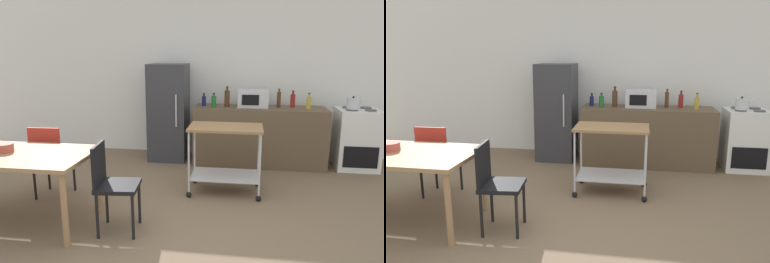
% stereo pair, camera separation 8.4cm
% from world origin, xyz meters
% --- Properties ---
extents(ground_plane, '(12.00, 12.00, 0.00)m').
position_xyz_m(ground_plane, '(0.00, 0.00, 0.00)').
color(ground_plane, brown).
extents(back_wall, '(8.40, 0.12, 2.90)m').
position_xyz_m(back_wall, '(0.00, 3.20, 1.45)').
color(back_wall, white).
rests_on(back_wall, ground_plane).
extents(kitchen_counter, '(2.00, 0.64, 0.90)m').
position_xyz_m(kitchen_counter, '(0.90, 2.60, 0.45)').
color(kitchen_counter, brown).
rests_on(kitchen_counter, ground_plane).
extents(dining_table, '(1.50, 0.90, 0.75)m').
position_xyz_m(dining_table, '(-1.58, 0.16, 0.67)').
color(dining_table, '#A37A51').
rests_on(dining_table, ground_plane).
extents(chair_black, '(0.44, 0.44, 0.89)m').
position_xyz_m(chair_black, '(-0.58, 0.13, 0.52)').
color(chair_black, black).
rests_on(chair_black, ground_plane).
extents(chair_red, '(0.41, 0.41, 0.89)m').
position_xyz_m(chair_red, '(-1.61, 0.85, 0.52)').
color(chair_red, '#B72D23').
rests_on(chair_red, ground_plane).
extents(stove_oven, '(0.60, 0.61, 0.92)m').
position_xyz_m(stove_oven, '(2.35, 2.62, 0.45)').
color(stove_oven, white).
rests_on(stove_oven, ground_plane).
extents(refrigerator, '(0.60, 0.63, 1.55)m').
position_xyz_m(refrigerator, '(-0.55, 2.70, 0.78)').
color(refrigerator, '#333338').
rests_on(refrigerator, ground_plane).
extents(kitchen_cart, '(0.91, 0.57, 0.85)m').
position_xyz_m(kitchen_cart, '(0.45, 1.33, 0.57)').
color(kitchen_cart, olive).
rests_on(kitchen_cart, ground_plane).
extents(bottle_soda, '(0.06, 0.06, 0.20)m').
position_xyz_m(bottle_soda, '(0.03, 2.64, 0.98)').
color(bottle_soda, navy).
rests_on(bottle_soda, kitchen_counter).
extents(bottle_soy_sauce, '(0.08, 0.08, 0.22)m').
position_xyz_m(bottle_soy_sauce, '(0.20, 2.51, 0.99)').
color(bottle_soy_sauce, '#1E6628').
rests_on(bottle_soy_sauce, kitchen_counter).
extents(bottle_hot_sauce, '(0.08, 0.08, 0.32)m').
position_xyz_m(bottle_hot_sauce, '(0.40, 2.59, 1.03)').
color(bottle_hot_sauce, '#4C2D19').
rests_on(bottle_hot_sauce, kitchen_counter).
extents(microwave, '(0.46, 0.35, 0.26)m').
position_xyz_m(microwave, '(0.79, 2.64, 1.03)').
color(microwave, silver).
rests_on(microwave, kitchen_counter).
extents(bottle_wine, '(0.06, 0.06, 0.28)m').
position_xyz_m(bottle_wine, '(1.18, 2.67, 1.02)').
color(bottle_wine, '#4C2D19').
rests_on(bottle_wine, kitchen_counter).
extents(bottle_sparkling_water, '(0.07, 0.07, 0.26)m').
position_xyz_m(bottle_sparkling_water, '(1.39, 2.68, 1.01)').
color(bottle_sparkling_water, maroon).
rests_on(bottle_sparkling_water, kitchen_counter).
extents(bottle_vinegar, '(0.07, 0.07, 0.24)m').
position_xyz_m(bottle_vinegar, '(1.61, 2.54, 1.00)').
color(bottle_vinegar, gold).
rests_on(bottle_vinegar, kitchen_counter).
extents(fruit_bowl, '(0.18, 0.18, 0.09)m').
position_xyz_m(fruit_bowl, '(-1.72, 0.19, 0.79)').
color(fruit_bowl, '#B24C3F').
rests_on(fruit_bowl, dining_table).
extents(kettle, '(0.24, 0.17, 0.19)m').
position_xyz_m(kettle, '(2.23, 2.52, 1.00)').
color(kettle, silver).
rests_on(kettle, stove_oven).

